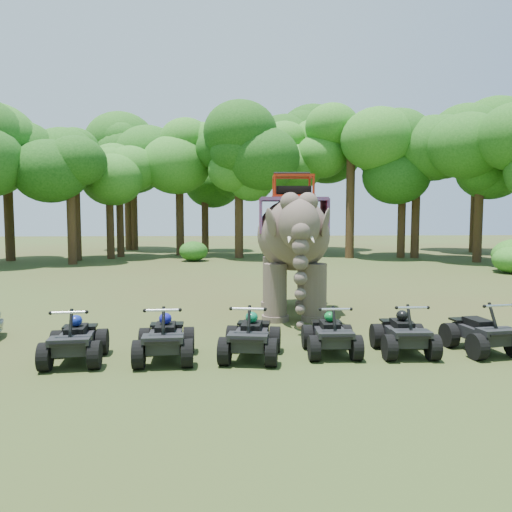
# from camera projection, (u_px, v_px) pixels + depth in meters

# --- Properties ---
(ground) EXTENTS (110.00, 110.00, 0.00)m
(ground) POSITION_uv_depth(u_px,v_px,m) (259.00, 332.00, 13.12)
(ground) COLOR #47381E
(ground) RESTS_ON ground
(elephant) EXTENTS (2.60, 5.34, 4.38)m
(elephant) POSITION_uv_depth(u_px,v_px,m) (293.00, 243.00, 15.36)
(elephant) COLOR #51443B
(elephant) RESTS_ON ground
(atv_0) EXTENTS (1.33, 1.72, 1.20)m
(atv_0) POSITION_uv_depth(u_px,v_px,m) (75.00, 334.00, 10.41)
(atv_0) COLOR black
(atv_0) RESTS_ON ground
(atv_1) EXTENTS (1.27, 1.70, 1.22)m
(atv_1) POSITION_uv_depth(u_px,v_px,m) (165.00, 332.00, 10.54)
(atv_1) COLOR black
(atv_1) RESTS_ON ground
(atv_2) EXTENTS (1.45, 1.81, 1.22)m
(atv_2) POSITION_uv_depth(u_px,v_px,m) (251.00, 330.00, 10.69)
(atv_2) COLOR black
(atv_2) RESTS_ON ground
(atv_3) EXTENTS (1.15, 1.55, 1.14)m
(atv_3) POSITION_uv_depth(u_px,v_px,m) (331.00, 329.00, 11.02)
(atv_3) COLOR black
(atv_3) RESTS_ON ground
(atv_4) EXTENTS (1.20, 1.62, 1.17)m
(atv_4) POSITION_uv_depth(u_px,v_px,m) (404.00, 328.00, 11.04)
(atv_4) COLOR black
(atv_4) RESTS_ON ground
(atv_5) EXTENTS (1.38, 1.75, 1.19)m
(atv_5) POSITION_uv_depth(u_px,v_px,m) (482.00, 326.00, 11.17)
(atv_5) COLOR black
(atv_5) RESTS_ON ground
(tree_0) EXTENTS (6.39, 6.39, 9.13)m
(tree_0) POSITION_uv_depth(u_px,v_px,m) (239.00, 192.00, 34.31)
(tree_0) COLOR #195114
(tree_0) RESTS_ON ground
(tree_1) EXTENTS (6.77, 6.77, 9.68)m
(tree_1) POSITION_uv_depth(u_px,v_px,m) (296.00, 190.00, 36.99)
(tree_1) COLOR #195114
(tree_1) RESTS_ON ground
(tree_2) EXTENTS (6.76, 6.76, 9.66)m
(tree_2) POSITION_uv_depth(u_px,v_px,m) (350.00, 188.00, 34.09)
(tree_2) COLOR #195114
(tree_2) RESTS_ON ground
(tree_3) EXTENTS (6.32, 6.32, 9.03)m
(tree_3) POSITION_uv_depth(u_px,v_px,m) (416.00, 192.00, 34.32)
(tree_3) COLOR #195114
(tree_3) RESTS_ON ground
(tree_4) EXTENTS (5.70, 5.70, 8.14)m
(tree_4) POSITION_uv_depth(u_px,v_px,m) (479.00, 198.00, 31.25)
(tree_4) COLOR #195114
(tree_4) RESTS_ON ground
(tree_30) EXTENTS (5.18, 5.18, 7.40)m
(tree_30) POSITION_uv_depth(u_px,v_px,m) (71.00, 203.00, 30.00)
(tree_30) COLOR #195114
(tree_30) RESTS_ON ground
(tree_31) EXTENTS (4.90, 4.90, 7.00)m
(tree_31) POSITION_uv_depth(u_px,v_px,m) (120.00, 207.00, 35.10)
(tree_31) COLOR #195114
(tree_31) RESTS_ON ground
(tree_32) EXTENTS (6.74, 6.74, 9.63)m
(tree_32) POSITION_uv_depth(u_px,v_px,m) (180.00, 190.00, 36.60)
(tree_32) COLOR #195114
(tree_32) RESTS_ON ground
(tree_33) EXTENTS (5.08, 5.08, 7.25)m
(tree_33) POSITION_uv_depth(u_px,v_px,m) (239.00, 206.00, 34.60)
(tree_33) COLOR #195114
(tree_33) RESTS_ON ground
(tree_35) EXTENTS (6.82, 6.82, 9.74)m
(tree_35) POSITION_uv_depth(u_px,v_px,m) (128.00, 192.00, 41.51)
(tree_35) COLOR #195114
(tree_35) RESTS_ON ground
(tree_36) EXTENTS (7.43, 7.43, 10.62)m
(tree_36) POSITION_uv_depth(u_px,v_px,m) (475.00, 185.00, 39.08)
(tree_36) COLOR #195114
(tree_36) RESTS_ON ground
(tree_37) EXTENTS (5.77, 5.77, 8.24)m
(tree_37) POSITION_uv_depth(u_px,v_px,m) (402.00, 198.00, 34.54)
(tree_37) COLOR #195114
(tree_37) RESTS_ON ground
(tree_38) EXTENTS (5.81, 5.81, 8.30)m
(tree_38) POSITION_uv_depth(u_px,v_px,m) (205.00, 200.00, 39.42)
(tree_38) COLOR #195114
(tree_38) RESTS_ON ground
(tree_39) EXTENTS (7.09, 7.09, 10.13)m
(tree_39) POSITION_uv_depth(u_px,v_px,m) (8.00, 183.00, 32.09)
(tree_39) COLOR #195114
(tree_39) RESTS_ON ground
(tree_40) EXTENTS (7.27, 7.27, 10.39)m
(tree_40) POSITION_uv_depth(u_px,v_px,m) (306.00, 187.00, 40.45)
(tree_40) COLOR #195114
(tree_40) RESTS_ON ground
(tree_41) EXTENTS (5.06, 5.06, 7.23)m
(tree_41) POSITION_uv_depth(u_px,v_px,m) (110.00, 205.00, 33.75)
(tree_41) COLOR #195114
(tree_41) RESTS_ON ground
(tree_42) EXTENTS (5.77, 5.77, 8.25)m
(tree_42) POSITION_uv_depth(u_px,v_px,m) (76.00, 197.00, 32.45)
(tree_42) COLOR #195114
(tree_42) RESTS_ON ground
(tree_43) EXTENTS (7.18, 7.18, 10.26)m
(tree_43) POSITION_uv_depth(u_px,v_px,m) (133.00, 189.00, 41.55)
(tree_43) COLOR #195114
(tree_43) RESTS_ON ground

